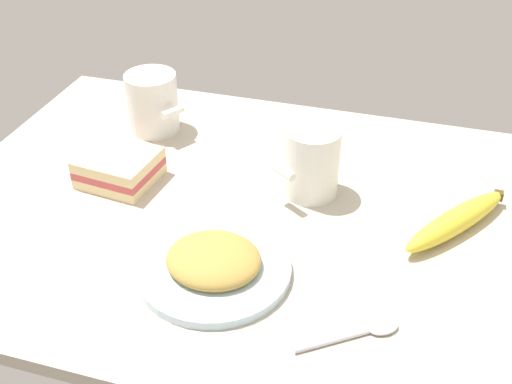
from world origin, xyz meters
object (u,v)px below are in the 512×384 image
at_px(sandwich_main, 119,168).
at_px(banana, 457,220).
at_px(coffee_mug_black, 153,102).
at_px(coffee_mug_milky, 311,161).
at_px(spoon, 364,332).
at_px(plate_of_food, 214,264).

xyz_separation_m(sandwich_main, banana, (0.48, 0.02, -0.01)).
height_order(coffee_mug_black, coffee_mug_milky, coffee_mug_milky).
xyz_separation_m(sandwich_main, spoon, (0.39, -0.20, -0.02)).
height_order(coffee_mug_black, spoon, coffee_mug_black).
relative_size(coffee_mug_milky, banana, 0.57).
bearing_deg(coffee_mug_milky, sandwich_main, -169.52).
xyz_separation_m(plate_of_food, coffee_mug_black, (-0.21, 0.31, 0.04)).
distance_m(plate_of_food, coffee_mug_milky, 0.22).
bearing_deg(spoon, sandwich_main, 153.21).
height_order(plate_of_food, coffee_mug_black, coffee_mug_black).
bearing_deg(coffee_mug_milky, banana, -9.16).
bearing_deg(spoon, plate_of_food, 166.14).
relative_size(coffee_mug_black, spoon, 0.96).
bearing_deg(coffee_mug_black, spoon, -41.17).
height_order(coffee_mug_black, sandwich_main, coffee_mug_black).
bearing_deg(spoon, coffee_mug_black, 138.83).
bearing_deg(plate_of_food, sandwich_main, 143.14).
bearing_deg(sandwich_main, coffee_mug_black, 95.03).
relative_size(sandwich_main, spoon, 1.04).
height_order(plate_of_food, spoon, plate_of_food).
distance_m(coffee_mug_milky, sandwich_main, 0.28).
bearing_deg(plate_of_food, spoon, -13.86).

